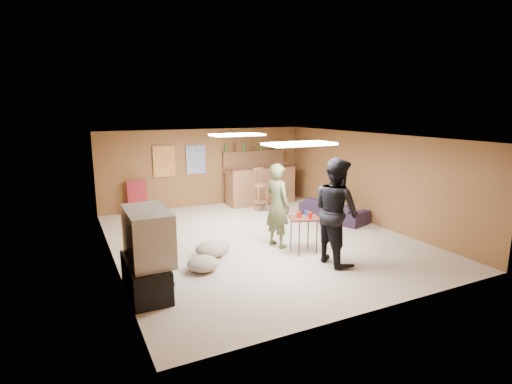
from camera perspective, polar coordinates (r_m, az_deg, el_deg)
name	(u,v)px	position (r m, az deg, el deg)	size (l,w,h in m)	color
ground	(260,239)	(8.71, 0.58, -6.70)	(7.00, 7.00, 0.00)	#BAA78E
ceiling	(260,137)	(8.27, 0.62, 7.90)	(6.00, 7.00, 0.02)	silver
wall_back	(206,167)	(11.61, -7.21, 3.50)	(6.00, 0.02, 2.20)	brown
wall_front	(377,236)	(5.62, 16.96, -5.99)	(6.00, 0.02, 2.20)	brown
wall_left	(110,204)	(7.59, -20.08, -1.60)	(0.02, 7.00, 2.20)	brown
wall_right	(370,178)	(10.11, 15.98, 1.89)	(0.02, 7.00, 2.20)	brown
tv_stand	(146,276)	(6.47, -15.50, -11.56)	(0.55, 1.30, 0.50)	black
dvd_box	(160,280)	(6.54, -13.52, -12.11)	(0.35, 0.50, 0.08)	#B2B2B7
tv_body	(148,235)	(6.25, -15.20, -5.99)	(0.60, 1.10, 0.80)	#B2B2B7
tv_screen	(168,233)	(6.31, -12.43, -5.68)	(0.02, 0.95, 0.65)	navy
bar_counter	(261,185)	(11.77, 0.66, 0.99)	(2.00, 0.60, 1.10)	brown
bar_lip	(265,168)	(11.46, 1.23, 3.48)	(2.10, 0.12, 0.05)	#3F1D14
bar_shelf	(254,152)	(12.03, -0.30, 5.81)	(2.00, 0.18, 0.05)	brown
bar_backing	(254,161)	(12.09, -0.34, 4.40)	(2.00, 0.14, 0.60)	brown
poster_left	(164,161)	(11.21, -12.99, 4.28)	(0.60, 0.03, 0.85)	#BF3F26
poster_right	(196,160)	(11.44, -8.60, 4.60)	(0.55, 0.03, 0.80)	#334C99
folding_chair_stack	(137,198)	(11.05, -16.62, -0.76)	(0.50, 0.14, 0.90)	maroon
ceiling_panel_front	(299,144)	(6.97, 6.21, 6.84)	(1.20, 0.60, 0.04)	white
ceiling_panel_back	(237,135)	(9.36, -2.73, 8.17)	(1.20, 0.60, 0.04)	white
person_olive	(277,205)	(8.05, 3.08, -1.93)	(0.62, 0.41, 1.71)	#525632
person_black	(336,211)	(7.31, 11.35, -2.70)	(0.94, 0.73, 1.93)	black
sofa	(333,210)	(10.28, 11.01, -2.54)	(1.73, 0.68, 0.51)	black
tray_table	(304,235)	(7.85, 6.85, -6.13)	(0.55, 0.44, 0.71)	#3F1D14
cup_red_near	(299,215)	(7.71, 6.15, -3.23)	(0.09, 0.09, 0.12)	#B1150B
cup_red_far	(310,215)	(7.69, 7.71, -3.32)	(0.09, 0.09, 0.12)	#B1150B
cup_blue	(307,213)	(7.89, 7.26, -2.98)	(0.07, 0.07, 0.10)	navy
bar_stool_left	(261,189)	(10.89, 0.67, 0.40)	(0.38, 0.38, 1.21)	brown
bar_stool_right	(284,184)	(12.01, 3.98, 1.09)	(0.34, 0.34, 1.06)	brown
cushion_near_tv	(211,249)	(7.74, -6.47, -8.13)	(0.60, 0.60, 0.27)	gray
cushion_mid	(218,246)	(7.97, -5.51, -7.73)	(0.48, 0.48, 0.21)	gray
cushion_far	(203,264)	(7.11, -7.59, -10.09)	(0.56, 0.56, 0.25)	gray
bottle_row	(252,146)	(11.97, -0.52, 6.52)	(1.76, 0.08, 0.26)	#3F7233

